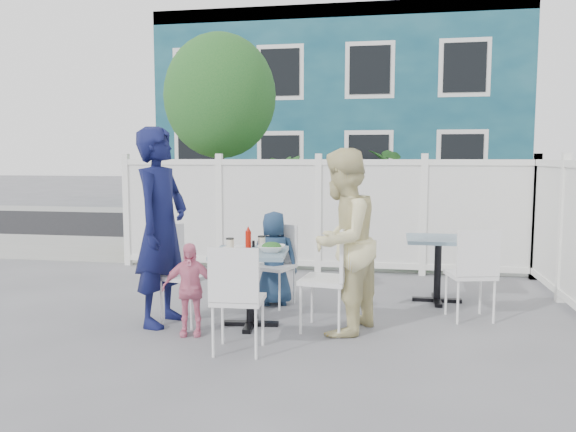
% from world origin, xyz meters
% --- Properties ---
extents(ground, '(80.00, 80.00, 0.00)m').
position_xyz_m(ground, '(0.00, 0.00, 0.00)').
color(ground, slate).
extents(near_sidewalk, '(24.00, 2.60, 0.01)m').
position_xyz_m(near_sidewalk, '(0.00, 3.80, 0.01)').
color(near_sidewalk, gray).
rests_on(near_sidewalk, ground).
extents(street, '(24.00, 5.00, 0.01)m').
position_xyz_m(street, '(0.00, 7.50, 0.00)').
color(street, black).
rests_on(street, ground).
extents(far_sidewalk, '(24.00, 1.60, 0.01)m').
position_xyz_m(far_sidewalk, '(0.00, 10.60, 0.01)').
color(far_sidewalk, gray).
rests_on(far_sidewalk, ground).
extents(building, '(11.00, 6.00, 6.00)m').
position_xyz_m(building, '(-0.50, 14.00, 3.00)').
color(building, navy).
rests_on(building, ground).
extents(fence_back, '(5.86, 0.08, 1.60)m').
position_xyz_m(fence_back, '(0.10, 2.40, 0.78)').
color(fence_back, white).
rests_on(fence_back, ground).
extents(tree, '(1.80, 1.62, 3.59)m').
position_xyz_m(tree, '(-1.60, 3.30, 2.59)').
color(tree, '#382316').
rests_on(tree, ground).
extents(utility_cabinet, '(0.70, 0.52, 1.24)m').
position_xyz_m(utility_cabinet, '(-2.49, 4.00, 0.62)').
color(utility_cabinet, gold).
rests_on(utility_cabinet, ground).
extents(potted_shrub_a, '(1.20, 1.20, 1.65)m').
position_xyz_m(potted_shrub_a, '(-0.61, 3.10, 0.83)').
color(potted_shrub_a, '#1A501D').
rests_on(potted_shrub_a, ground).
extents(potted_shrub_b, '(1.90, 2.00, 1.74)m').
position_xyz_m(potted_shrub_b, '(1.59, 3.00, 0.87)').
color(potted_shrub_b, '#1A501D').
rests_on(potted_shrub_b, ground).
extents(main_table, '(0.76, 0.76, 0.73)m').
position_xyz_m(main_table, '(-0.23, -0.28, 0.57)').
color(main_table, '#496481').
rests_on(main_table, ground).
extents(spare_table, '(0.70, 0.70, 0.73)m').
position_xyz_m(spare_table, '(1.63, 0.97, 0.57)').
color(spare_table, '#496481').
rests_on(spare_table, ground).
extents(chair_left, '(0.52, 0.53, 0.96)m').
position_xyz_m(chair_left, '(-0.95, -0.27, 0.56)').
color(chair_left, white).
rests_on(chair_left, ground).
extents(chair_right, '(0.49, 0.51, 0.99)m').
position_xyz_m(chair_right, '(0.58, -0.31, 0.57)').
color(chair_right, white).
rests_on(chair_right, ground).
extents(chair_back, '(0.51, 0.50, 0.88)m').
position_xyz_m(chair_back, '(-0.14, 0.57, 0.51)').
color(chair_back, white).
rests_on(chair_back, ground).
extents(chair_near, '(0.44, 0.42, 0.91)m').
position_xyz_m(chair_near, '(-0.15, -1.09, 0.53)').
color(chair_near, white).
rests_on(chair_near, ground).
extents(chair_spare, '(0.51, 0.49, 0.93)m').
position_xyz_m(chair_spare, '(1.91, 0.24, 0.54)').
color(chair_spare, white).
rests_on(chair_spare, ground).
extents(man, '(0.55, 0.76, 1.92)m').
position_xyz_m(man, '(-1.10, -0.36, 0.96)').
color(man, '#0F133F').
rests_on(man, ground).
extents(woman, '(0.90, 1.01, 1.71)m').
position_xyz_m(woman, '(0.65, -0.33, 0.86)').
color(woman, gold).
rests_on(woman, ground).
extents(boy, '(0.56, 0.42, 1.04)m').
position_xyz_m(boy, '(-0.16, 0.53, 0.52)').
color(boy, navy).
rests_on(boy, ground).
extents(toddler, '(0.53, 0.31, 0.86)m').
position_xyz_m(toddler, '(-0.71, -0.65, 0.43)').
color(toddler, pink).
rests_on(toddler, ground).
extents(plate_main, '(0.26, 0.26, 0.02)m').
position_xyz_m(plate_main, '(-0.27, -0.42, 0.74)').
color(plate_main, white).
rests_on(plate_main, main_table).
extents(plate_side, '(0.24, 0.24, 0.02)m').
position_xyz_m(plate_side, '(-0.41, -0.17, 0.74)').
color(plate_side, white).
rests_on(plate_side, main_table).
extents(salad_bowl, '(0.26, 0.26, 0.06)m').
position_xyz_m(salad_bowl, '(-0.02, -0.29, 0.77)').
color(salad_bowl, white).
rests_on(salad_bowl, main_table).
extents(coffee_cup_a, '(0.08, 0.08, 0.11)m').
position_xyz_m(coffee_cup_a, '(-0.42, -0.31, 0.79)').
color(coffee_cup_a, silver).
rests_on(coffee_cup_a, main_table).
extents(coffee_cup_b, '(0.07, 0.07, 0.11)m').
position_xyz_m(coffee_cup_b, '(-0.16, -0.09, 0.79)').
color(coffee_cup_b, silver).
rests_on(coffee_cup_b, main_table).
extents(ketchup_bottle, '(0.06, 0.06, 0.18)m').
position_xyz_m(ketchup_bottle, '(-0.27, -0.20, 0.82)').
color(ketchup_bottle, '#AB1407').
rests_on(ketchup_bottle, main_table).
extents(salt_shaker, '(0.03, 0.03, 0.07)m').
position_xyz_m(salt_shaker, '(-0.29, -0.06, 0.77)').
color(salt_shaker, white).
rests_on(salt_shaker, main_table).
extents(pepper_shaker, '(0.03, 0.03, 0.07)m').
position_xyz_m(pepper_shaker, '(-0.25, -0.05, 0.77)').
color(pepper_shaker, black).
rests_on(pepper_shaker, main_table).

